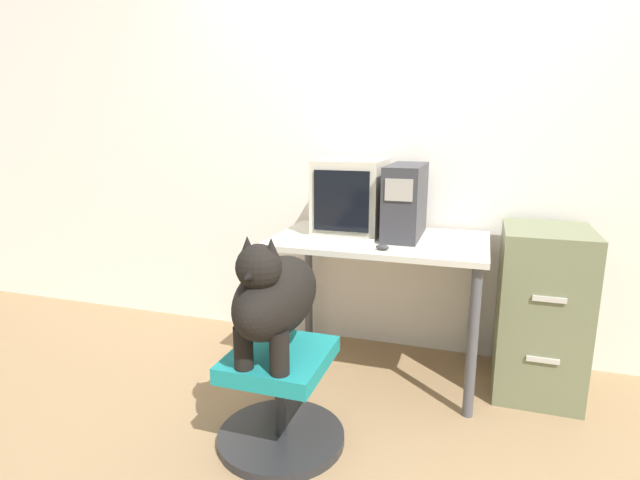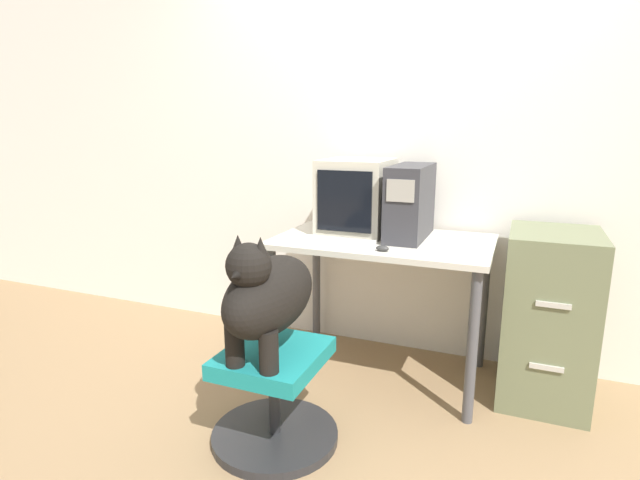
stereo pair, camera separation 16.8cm
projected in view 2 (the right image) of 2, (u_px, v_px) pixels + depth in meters
ground_plane at (360, 404)px, 2.50m from camera, size 12.00×12.00×0.00m
wall_back at (405, 137)px, 2.91m from camera, size 8.00×0.05×2.60m
desk at (383, 258)px, 2.67m from camera, size 1.13×0.71×0.78m
crt_monitor at (357, 196)px, 2.77m from camera, size 0.36×0.43×0.41m
pc_tower at (410, 202)px, 2.64m from camera, size 0.18×0.48×0.39m
keyboard at (330, 242)px, 2.52m from camera, size 0.44×0.17×0.03m
computer_mouse at (382, 248)px, 2.38m from camera, size 0.06×0.04×0.03m
office_chair at (274, 396)px, 2.18m from camera, size 0.56×0.56×0.43m
dog at (267, 294)px, 2.03m from camera, size 0.28×0.60×0.54m
filing_cabinet at (548, 317)px, 2.49m from camera, size 0.42×0.52×0.87m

